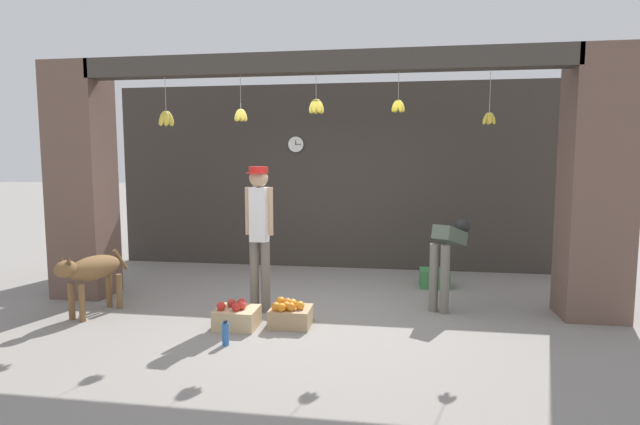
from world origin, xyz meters
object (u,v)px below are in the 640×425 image
object	(u,v)px
shopkeeper	(259,226)
wall_clock	(296,144)
fruit_crate_oranges	(290,314)
fruit_crate_apples	(237,316)
dog	(92,271)
produce_box_green	(434,278)
water_bottle	(226,334)
worker_stooping	(448,251)

from	to	relation	value
shopkeeper	wall_clock	distance (m)	2.76
fruit_crate_oranges	fruit_crate_apples	bearing A→B (deg)	-166.21
dog	fruit_crate_apples	xyz separation A→B (m)	(1.81, -0.16, -0.41)
fruit_crate_apples	produce_box_green	xyz separation A→B (m)	(2.27, 2.12, 0.00)
shopkeeper	fruit_crate_apples	world-z (taller)	shopkeeper
water_bottle	dog	bearing A→B (deg)	159.90
dog	worker_stooping	world-z (taller)	worker_stooping
produce_box_green	dog	bearing A→B (deg)	-154.40
dog	water_bottle	world-z (taller)	dog
dog	water_bottle	bearing A→B (deg)	85.82
worker_stooping	water_bottle	size ratio (longest dim) A/B	4.30
fruit_crate_apples	worker_stooping	bearing A→B (deg)	25.07
dog	wall_clock	distance (m)	3.84
shopkeeper	fruit_crate_oranges	size ratio (longest dim) A/B	3.95
fruit_crate_apples	dog	bearing A→B (deg)	174.83
fruit_crate_apples	produce_box_green	world-z (taller)	fruit_crate_apples
shopkeeper	water_bottle	xyz separation A→B (m)	(-0.04, -1.12, -0.93)
fruit_crate_apples	wall_clock	size ratio (longest dim) A/B	1.63
fruit_crate_oranges	wall_clock	distance (m)	3.64
fruit_crate_apples	water_bottle	bearing A→B (deg)	-83.98
shopkeeper	fruit_crate_apples	bearing A→B (deg)	83.31
worker_stooping	fruit_crate_apples	size ratio (longest dim) A/B	2.41
worker_stooping	shopkeeper	bearing A→B (deg)	-138.14
wall_clock	worker_stooping	bearing A→B (deg)	-41.79
water_bottle	produce_box_green	bearing A→B (deg)	50.03
dog	produce_box_green	bearing A→B (deg)	131.52
dog	wall_clock	xyz separation A→B (m)	(1.84, 3.00, 1.55)
produce_box_green	wall_clock	size ratio (longest dim) A/B	1.50
worker_stooping	produce_box_green	size ratio (longest dim) A/B	2.61
fruit_crate_oranges	wall_clock	xyz separation A→B (m)	(-0.54, 3.02, 1.95)
fruit_crate_oranges	water_bottle	xyz separation A→B (m)	(-0.51, -0.66, -0.01)
dog	wall_clock	world-z (taller)	wall_clock
water_bottle	wall_clock	bearing A→B (deg)	90.43
worker_stooping	produce_box_green	world-z (taller)	worker_stooping
worker_stooping	wall_clock	bearing A→B (deg)	167.73
shopkeeper	fruit_crate_apples	xyz separation A→B (m)	(-0.10, -0.60, -0.92)
fruit_crate_apples	water_bottle	world-z (taller)	fruit_crate_apples
worker_stooping	fruit_crate_oranges	size ratio (longest dim) A/B	2.43
wall_clock	dog	bearing A→B (deg)	-121.55
produce_box_green	water_bottle	size ratio (longest dim) A/B	1.65
fruit_crate_oranges	water_bottle	world-z (taller)	fruit_crate_oranges
fruit_crate_oranges	wall_clock	world-z (taller)	wall_clock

